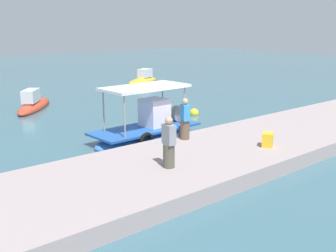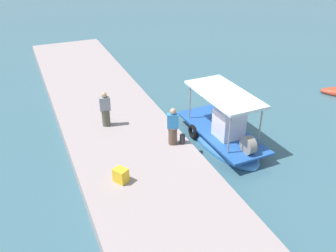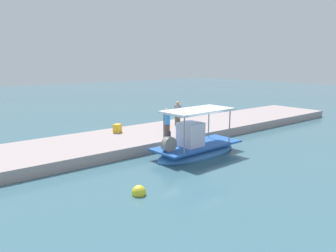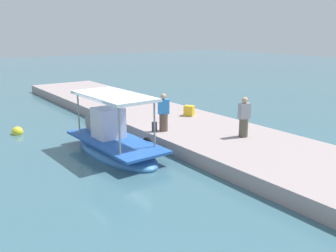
{
  "view_description": "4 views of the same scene",
  "coord_description": "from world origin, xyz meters",
  "views": [
    {
      "loc": [
        -11.43,
        -14.71,
        5.2
      ],
      "look_at": [
        -0.16,
        -1.27,
        0.91
      ],
      "focal_mm": 44.02,
      "sensor_mm": 36.0,
      "label": 1
    },
    {
      "loc": [
        12.69,
        -8.1,
        9.26
      ],
      "look_at": [
        -0.88,
        -2.37,
        1.1
      ],
      "focal_mm": 39.74,
      "sensor_mm": 36.0,
      "label": 2
    },
    {
      "loc": [
        11.73,
        12.67,
        5.1
      ],
      "look_at": [
        -0.31,
        -2.42,
        1.22
      ],
      "focal_mm": 34.76,
      "sensor_mm": 36.0,
      "label": 3
    },
    {
      "loc": [
        -13.78,
        7.0,
        5.08
      ],
      "look_at": [
        -1.11,
        -2.03,
        1.05
      ],
      "focal_mm": 39.8,
      "sensor_mm": 36.0,
      "label": 4
    }
  ],
  "objects": [
    {
      "name": "cargo_crate",
      "position": [
        1.54,
        -5.32,
        0.84
      ],
      "size": [
        0.64,
        0.61,
        0.55
      ],
      "primitive_type": "cube",
      "rotation": [
        0.0,
        0.0,
        0.55
      ],
      "color": "yellow",
      "rests_on": "dock_quay"
    },
    {
      "name": "ground_plane",
      "position": [
        0.0,
        0.0,
        0.0
      ],
      "size": [
        120.0,
        120.0,
        0.0
      ],
      "primitive_type": "plane",
      "color": "#3C6472"
    },
    {
      "name": "main_fishing_boat",
      "position": [
        -0.24,
        0.14,
        0.44
      ],
      "size": [
        5.54,
        2.34,
        2.89
      ],
      "color": "#3C7CC4",
      "rests_on": "ground_plane"
    },
    {
      "name": "fisherman_near_bollard",
      "position": [
        -0.21,
        -2.42,
        1.35
      ],
      "size": [
        0.5,
        0.55,
        1.73
      ],
      "color": "brown",
      "rests_on": "dock_quay"
    },
    {
      "name": "fisherman_by_crate",
      "position": [
        -3.0,
        -4.7,
        1.36
      ],
      "size": [
        0.44,
        0.52,
        1.74
      ],
      "color": "#525040",
      "rests_on": "dock_quay"
    },
    {
      "name": "dock_quay",
      "position": [
        0.0,
        -4.22,
        0.28
      ],
      "size": [
        36.0,
        5.16,
        0.57
      ],
      "primitive_type": "cube",
      "color": "#A29190",
      "rests_on": "ground_plane"
    },
    {
      "name": "mooring_bollard",
      "position": [
        -0.05,
        -2.02,
        0.79
      ],
      "size": [
        0.24,
        0.24,
        0.44
      ],
      "primitive_type": "cylinder",
      "color": "#2D2D33",
      "rests_on": "dock_quay"
    }
  ]
}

